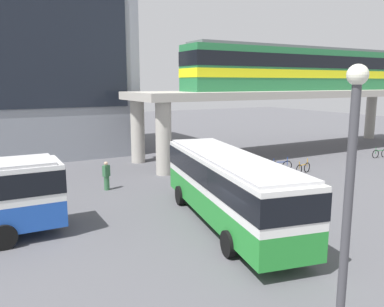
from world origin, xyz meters
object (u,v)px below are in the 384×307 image
(train, at_px, (310,69))
(bus_main, at_px, (228,182))
(bicycle_silver, at_px, (229,168))
(pedestrian_at_kerb, at_px, (106,177))
(bicycle_orange, at_px, (303,168))
(bicycle_green, at_px, (380,153))
(bicycle_blue, at_px, (280,166))

(train, distance_m, bus_main, 22.64)
(bicycle_silver, xyz_separation_m, pedestrian_at_kerb, (-8.96, -0.15, 0.46))
(bicycle_orange, bearing_deg, bicycle_green, 6.41)
(bus_main, relative_size, pedestrian_at_kerb, 6.53)
(bicycle_blue, bearing_deg, bicycle_green, -1.95)
(bus_main, bearing_deg, bicycle_silver, 55.22)
(bicycle_orange, bearing_deg, bus_main, -150.85)
(train, bearing_deg, bicycle_orange, -136.51)
(bicycle_green, xyz_separation_m, bicycle_silver, (-14.65, 1.55, 0.00))
(bicycle_blue, bearing_deg, train, 33.98)
(train, bearing_deg, bicycle_silver, -160.19)
(bicycle_blue, distance_m, pedestrian_at_kerb, 12.78)
(bicycle_orange, height_order, bicycle_green, same)
(bicycle_blue, height_order, bicycle_green, same)
(train, height_order, bicycle_silver, train)
(bicycle_orange, height_order, pedestrian_at_kerb, pedestrian_at_kerb)
(bus_main, xyz_separation_m, pedestrian_at_kerb, (-3.04, 8.37, -1.17))
(bus_main, distance_m, bicycle_silver, 10.50)
(bicycle_orange, bearing_deg, train, 43.49)
(train, height_order, bicycle_green, train)
(train, relative_size, bicycle_orange, 14.72)
(train, xyz_separation_m, bicycle_green, (2.77, -5.84, -7.27))
(train, relative_size, bus_main, 2.28)
(bicycle_green, height_order, bicycle_silver, same)
(train, xyz_separation_m, bicycle_silver, (-11.88, -4.28, -7.27))
(pedestrian_at_kerb, bearing_deg, bicycle_blue, -4.65)
(bicycle_blue, xyz_separation_m, pedestrian_at_kerb, (-12.73, 1.04, 0.46))
(bicycle_blue, relative_size, bicycle_silver, 0.96)
(train, distance_m, bicycle_green, 9.72)
(bicycle_orange, distance_m, pedestrian_at_kerb, 13.74)
(bicycle_blue, height_order, bicycle_orange, same)
(train, distance_m, bicycle_blue, 12.18)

